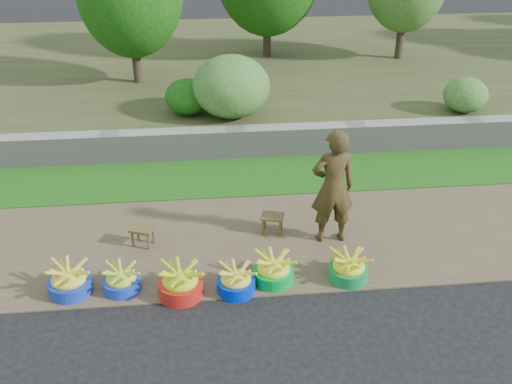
{
  "coord_description": "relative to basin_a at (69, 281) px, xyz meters",
  "views": [
    {
      "loc": [
        -0.59,
        -5.43,
        4.39
      ],
      "look_at": [
        0.1,
        1.3,
        0.75
      ],
      "focal_mm": 40.0,
      "sensor_mm": 36.0,
      "label": 1
    }
  ],
  "objects": [
    {
      "name": "basin_d",
      "position": [
        2.01,
        -0.18,
        -0.02
      ],
      "size": [
        0.47,
        0.47,
        0.35
      ],
      "color": "#002BD7",
      "rests_on": "ground"
    },
    {
      "name": "retaining_wall",
      "position": [
        2.27,
        3.77,
        0.1
      ],
      "size": [
        80.0,
        0.35,
        0.55
      ],
      "primitive_type": "cube",
      "color": "gray",
      "rests_on": "ground"
    },
    {
      "name": "basin_f",
      "position": [
        3.43,
        -0.08,
        -0.01
      ],
      "size": [
        0.51,
        0.51,
        0.38
      ],
      "color": "#13823B",
      "rests_on": "ground"
    },
    {
      "name": "ground_plane",
      "position": [
        2.27,
        -0.33,
        -0.18
      ],
      "size": [
        120.0,
        120.0,
        0.0
      ],
      "primitive_type": "plane",
      "color": "black",
      "rests_on": "ground"
    },
    {
      "name": "vendor_woman",
      "position": [
        3.39,
        0.84,
        0.66
      ],
      "size": [
        0.61,
        0.41,
        1.64
      ],
      "primitive_type": "imported",
      "rotation": [
        0.0,
        0.0,
        3.17
      ],
      "color": "black",
      "rests_on": "dirt_shoulder"
    },
    {
      "name": "basin_b",
      "position": [
        0.62,
        -0.02,
        -0.02
      ],
      "size": [
        0.46,
        0.46,
        0.34
      ],
      "color": "#1638C7",
      "rests_on": "ground"
    },
    {
      "name": "stool_left",
      "position": [
        0.81,
        0.95,
        0.06
      ],
      "size": [
        0.37,
        0.33,
        0.27
      ],
      "rotation": [
        0.0,
        0.0,
        -0.37
      ],
      "color": "brown",
      "rests_on": "dirt_shoulder"
    },
    {
      "name": "stool_right",
      "position": [
        2.62,
        1.09,
        0.06
      ],
      "size": [
        0.37,
        0.32,
        0.28
      ],
      "rotation": [
        0.0,
        0.0,
        -0.28
      ],
      "color": "brown",
      "rests_on": "dirt_shoulder"
    },
    {
      "name": "earth_bank",
      "position": [
        2.27,
        8.67,
        0.07
      ],
      "size": [
        80.0,
        10.0,
        0.5
      ],
      "primitive_type": "cube",
      "color": "#434725",
      "rests_on": "ground"
    },
    {
      "name": "basin_e",
      "position": [
        2.49,
        -0.03,
        -0.01
      ],
      "size": [
        0.51,
        0.51,
        0.38
      ],
      "color": "#009E31",
      "rests_on": "ground"
    },
    {
      "name": "grass_verge",
      "position": [
        2.27,
        2.92,
        -0.16
      ],
      "size": [
        80.0,
        1.5,
        0.04
      ],
      "primitive_type": "cube",
      "color": "#216115",
      "rests_on": "ground"
    },
    {
      "name": "basin_a",
      "position": [
        0.0,
        0.0,
        0.0
      ],
      "size": [
        0.53,
        0.53,
        0.4
      ],
      "color": "#1936A7",
      "rests_on": "ground"
    },
    {
      "name": "dirt_shoulder",
      "position": [
        2.27,
        0.92,
        -0.17
      ],
      "size": [
        80.0,
        2.5,
        0.02
      ],
      "primitive_type": "cube",
      "color": "brown",
      "rests_on": "ground"
    },
    {
      "name": "basin_c",
      "position": [
        1.34,
        -0.18,
        0.0
      ],
      "size": [
        0.54,
        0.54,
        0.41
      ],
      "color": "red",
      "rests_on": "ground"
    }
  ]
}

